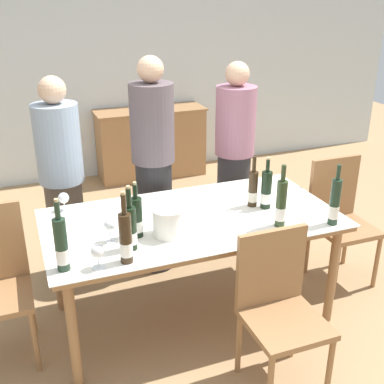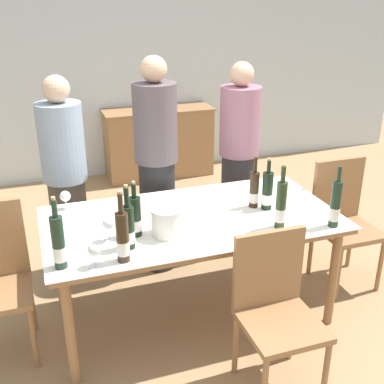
{
  "view_description": "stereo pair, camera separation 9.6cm",
  "coord_description": "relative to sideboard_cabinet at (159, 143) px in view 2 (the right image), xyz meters",
  "views": [
    {
      "loc": [
        -1.0,
        -2.63,
        2.13
      ],
      "look_at": [
        0.0,
        0.0,
        0.94
      ],
      "focal_mm": 45.0,
      "sensor_mm": 36.0,
      "label": 1
    },
    {
      "loc": [
        -0.91,
        -2.66,
        2.13
      ],
      "look_at": [
        0.0,
        0.0,
        0.94
      ],
      "focal_mm": 45.0,
      "sensor_mm": 36.0,
      "label": 2
    }
  ],
  "objects": [
    {
      "name": "ice_bucket",
      "position": [
        -0.74,
        -2.93,
        0.44
      ],
      "size": [
        0.2,
        0.2,
        0.18
      ],
      "color": "white",
      "rests_on": "dining_table"
    },
    {
      "name": "wine_bottle_7",
      "position": [
        -1.05,
        -3.14,
        0.48
      ],
      "size": [
        0.07,
        0.07,
        0.41
      ],
      "color": "#332314",
      "rests_on": "dining_table"
    },
    {
      "name": "chair_right_end",
      "position": [
        0.73,
        -2.67,
        0.13
      ],
      "size": [
        0.42,
        0.42,
        0.96
      ],
      "color": "#996B42",
      "rests_on": "ground_plane"
    },
    {
      "name": "sideboard_cabinet",
      "position": [
        0.0,
        0.0,
        0.0
      ],
      "size": [
        1.3,
        0.46,
        0.83
      ],
      "color": "#996B42",
      "rests_on": "ground_plane"
    },
    {
      "name": "ground_plane",
      "position": [
        -0.52,
        -2.76,
        -0.42
      ],
      "size": [
        12.0,
        12.0,
        0.0
      ],
      "primitive_type": "plane",
      "color": "#A37F56"
    },
    {
      "name": "chair_near_front",
      "position": [
        -0.28,
        -3.48,
        0.11
      ],
      "size": [
        0.42,
        0.42,
        0.92
      ],
      "color": "#996B42",
      "rests_on": "ground_plane"
    },
    {
      "name": "wine_bottle_3",
      "position": [
        0.28,
        -3.16,
        0.49
      ],
      "size": [
        0.07,
        0.07,
        0.4
      ],
      "color": "#1E3323",
      "rests_on": "dining_table"
    },
    {
      "name": "person_guest_right",
      "position": [
        0.17,
        -1.94,
        0.39
      ],
      "size": [
        0.33,
        0.33,
        1.61
      ],
      "color": "#2D2D33",
      "rests_on": "ground_plane"
    },
    {
      "name": "wine_bottle_1",
      "position": [
        -0.07,
        -2.73,
        0.46
      ],
      "size": [
        0.07,
        0.07,
        0.35
      ],
      "color": "#332314",
      "rests_on": "dining_table"
    },
    {
      "name": "wine_bottle_0",
      "position": [
        -0.92,
        -2.87,
        0.46
      ],
      "size": [
        0.08,
        0.08,
        0.35
      ],
      "color": "black",
      "rests_on": "dining_table"
    },
    {
      "name": "wine_glass_1",
      "position": [
        -1.2,
        -3.16,
        0.44
      ],
      "size": [
        0.07,
        0.07,
        0.14
      ],
      "color": "white",
      "rests_on": "dining_table"
    },
    {
      "name": "wine_bottle_4",
      "position": [
        -0.99,
        -3.01,
        0.47
      ],
      "size": [
        0.07,
        0.07,
        0.39
      ],
      "color": "black",
      "rests_on": "dining_table"
    },
    {
      "name": "person_host",
      "position": [
        -1.24,
        -1.92,
        0.38
      ],
      "size": [
        0.33,
        0.33,
        1.58
      ],
      "color": "#51473D",
      "rests_on": "ground_plane"
    },
    {
      "name": "wine_bottle_6",
      "position": [
        -0.05,
        -3.06,
        0.49
      ],
      "size": [
        0.07,
        0.07,
        0.4
      ],
      "color": "#28381E",
      "rests_on": "dining_table"
    },
    {
      "name": "person_guest_left",
      "position": [
        -0.56,
        -2.04,
        0.44
      ],
      "size": [
        0.33,
        0.33,
        1.7
      ],
      "color": "#262628",
      "rests_on": "ground_plane"
    },
    {
      "name": "wine_bottle_5",
      "position": [
        0.0,
        -2.79,
        0.47
      ],
      "size": [
        0.07,
        0.07,
        0.36
      ],
      "color": "black",
      "rests_on": "dining_table"
    },
    {
      "name": "wine_bottle_2",
      "position": [
        -1.38,
        -3.1,
        0.49
      ],
      "size": [
        0.07,
        0.07,
        0.41
      ],
      "color": "#1E3323",
      "rests_on": "dining_table"
    },
    {
      "name": "dining_table",
      "position": [
        -0.52,
        -2.76,
        0.28
      ],
      "size": [
        1.9,
        0.98,
        0.76
      ],
      "color": "#996B42",
      "rests_on": "ground_plane"
    },
    {
      "name": "wine_glass_0",
      "position": [
        -1.08,
        -2.89,
        0.45
      ],
      "size": [
        0.07,
        0.07,
        0.15
      ],
      "color": "white",
      "rests_on": "dining_table"
    },
    {
      "name": "wine_glass_2",
      "position": [
        -1.28,
        -2.35,
        0.43
      ],
      "size": [
        0.07,
        0.07,
        0.13
      ],
      "color": "white",
      "rests_on": "dining_table"
    },
    {
      "name": "back_wall",
      "position": [
        -0.52,
        0.29,
        0.98
      ],
      "size": [
        8.0,
        0.1,
        2.8
      ],
      "color": "silver",
      "rests_on": "ground_plane"
    }
  ]
}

